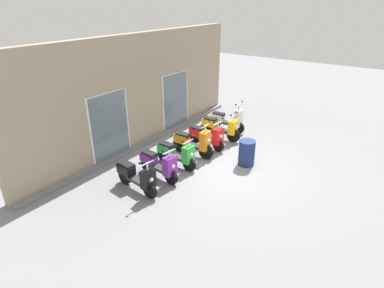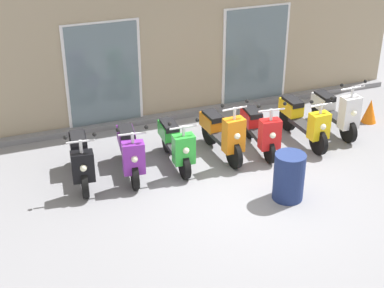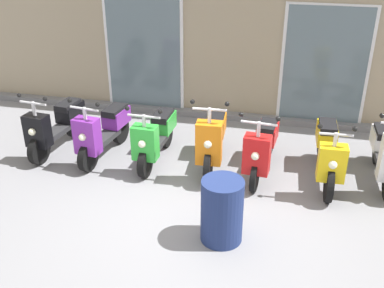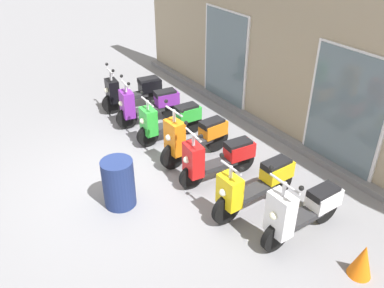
{
  "view_description": "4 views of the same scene",
  "coord_description": "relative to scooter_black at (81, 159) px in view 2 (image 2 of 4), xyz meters",
  "views": [
    {
      "loc": [
        -7.98,
        -4.29,
        4.97
      ],
      "look_at": [
        -0.7,
        0.84,
        0.83
      ],
      "focal_mm": 29.55,
      "sensor_mm": 36.0,
      "label": 1
    },
    {
      "loc": [
        -4.09,
        -7.83,
        5.45
      ],
      "look_at": [
        -0.69,
        1.02,
        0.52
      ],
      "focal_mm": 54.73,
      "sensor_mm": 36.0,
      "label": 2
    },
    {
      "loc": [
        1.15,
        -5.12,
        3.68
      ],
      "look_at": [
        -0.24,
        1.03,
        0.51
      ],
      "focal_mm": 42.94,
      "sensor_mm": 36.0,
      "label": 3
    },
    {
      "loc": [
        5.51,
        -2.39,
        4.32
      ],
      "look_at": [
        0.61,
        0.86,
        0.78
      ],
      "focal_mm": 37.33,
      "sensor_mm": 36.0,
      "label": 4
    }
  ],
  "objects": [
    {
      "name": "scooter_white",
      "position": [
        5.34,
        0.1,
        0.03
      ],
      "size": [
        0.61,
        1.56,
        1.3
      ],
      "color": "black",
      "rests_on": "ground_plane"
    },
    {
      "name": "storefront_facade",
      "position": [
        2.68,
        2.2,
        1.44
      ],
      "size": [
        10.4,
        0.5,
        3.92
      ],
      "color": "gray",
      "rests_on": "ground_plane"
    },
    {
      "name": "scooter_orange",
      "position": [
        2.72,
        -0.03,
        0.04
      ],
      "size": [
        0.56,
        1.6,
        1.32
      ],
      "color": "black",
      "rests_on": "ground_plane"
    },
    {
      "name": "trash_bin",
      "position": [
        3.16,
        -1.82,
        -0.04
      ],
      "size": [
        0.53,
        0.53,
        0.84
      ],
      "primitive_type": "cylinder",
      "color": "navy",
      "rests_on": "ground_plane"
    },
    {
      "name": "scooter_green",
      "position": [
        1.77,
        -0.02,
        -0.01
      ],
      "size": [
        0.58,
        1.53,
        1.13
      ],
      "color": "black",
      "rests_on": "ground_plane"
    },
    {
      "name": "ground_plane",
      "position": [
        2.68,
        -1.33,
        -0.46
      ],
      "size": [
        40.0,
        40.0,
        0.0
      ],
      "primitive_type": "plane",
      "color": "gray"
    },
    {
      "name": "scooter_black",
      "position": [
        0.0,
        0.0,
        0.0
      ],
      "size": [
        0.55,
        1.57,
        1.18
      ],
      "color": "black",
      "rests_on": "ground_plane"
    },
    {
      "name": "scooter_yellow",
      "position": [
        4.48,
        -0.05,
        0.02
      ],
      "size": [
        0.52,
        1.69,
        1.16
      ],
      "color": "black",
      "rests_on": "ground_plane"
    },
    {
      "name": "scooter_purple",
      "position": [
        0.88,
        -0.06,
        0.01
      ],
      "size": [
        0.58,
        1.55,
        1.18
      ],
      "color": "black",
      "rests_on": "ground_plane"
    },
    {
      "name": "traffic_cone",
      "position": [
        6.33,
        0.24,
        -0.2
      ],
      "size": [
        0.32,
        0.32,
        0.52
      ],
      "primitive_type": "cone",
      "color": "orange",
      "rests_on": "ground_plane"
    },
    {
      "name": "scooter_red",
      "position": [
        3.5,
        -0.07,
        0.01
      ],
      "size": [
        0.58,
        1.55,
        1.21
      ],
      "color": "black",
      "rests_on": "ground_plane"
    }
  ]
}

